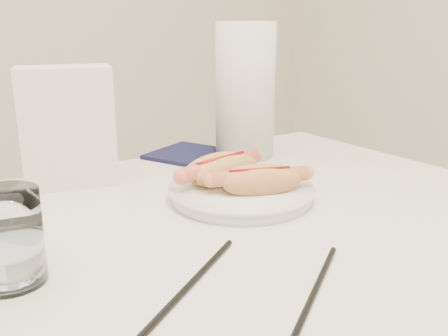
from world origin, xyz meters
TOP-DOWN VIEW (x-y plane):
  - table at (0.00, 0.00)m, footprint 1.20×0.80m
  - plate at (0.14, 0.05)m, footprint 0.29×0.29m
  - hotdog_left at (0.13, 0.10)m, footprint 0.18×0.10m
  - hotdog_right at (0.15, 0.02)m, footprint 0.16×0.11m
  - water_glass at (-0.25, -0.02)m, footprint 0.08×0.08m
  - chopstick_near at (-0.08, -0.15)m, footprint 0.21×0.14m
  - chopstick_far at (0.02, -0.24)m, footprint 0.20×0.13m
  - napkin_box at (-0.07, 0.31)m, footprint 0.18×0.13m
  - navy_napkin at (0.21, 0.35)m, footprint 0.21×0.21m
  - paper_towel_roll at (0.32, 0.28)m, footprint 0.14×0.14m

SIDE VIEW (x-z plane):
  - table at x=0.00m, z-range 0.32..1.07m
  - chopstick_far at x=0.02m, z-range 0.75..0.76m
  - chopstick_near at x=-0.08m, z-range 0.75..0.76m
  - navy_napkin at x=0.21m, z-range 0.75..0.76m
  - plate at x=0.14m, z-range 0.75..0.77m
  - hotdog_right at x=0.15m, z-range 0.77..0.81m
  - hotdog_left at x=0.13m, z-range 0.77..0.82m
  - water_glass at x=-0.25m, z-range 0.75..0.86m
  - napkin_box at x=-0.07m, z-range 0.75..0.97m
  - paper_towel_roll at x=0.32m, z-range 0.75..1.05m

